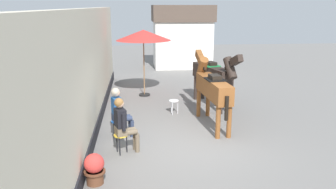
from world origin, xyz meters
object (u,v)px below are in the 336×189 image
(flower_planter_near, at_px, (94,168))
(cafe_parasol, at_px, (143,36))
(saddled_horse_near, at_px, (212,87))
(seated_visitor_near, at_px, (123,122))
(spare_stool_white, at_px, (174,102))
(seated_visitor_far, at_px, (119,110))
(saddled_horse_far, at_px, (214,74))

(flower_planter_near, relative_size, cafe_parasol, 0.25)
(saddled_horse_near, bearing_deg, flower_planter_near, -133.33)
(seated_visitor_near, distance_m, spare_stool_white, 3.38)
(flower_planter_near, bearing_deg, cafe_parasol, 80.27)
(seated_visitor_far, height_order, flower_planter_near, seated_visitor_far)
(seated_visitor_near, distance_m, saddled_horse_near, 3.14)
(seated_visitor_far, distance_m, cafe_parasol, 4.75)
(seated_visitor_near, xyz_separation_m, spare_stool_white, (1.55, 2.98, -0.38))
(saddled_horse_near, distance_m, spare_stool_white, 1.71)
(seated_visitor_far, xyz_separation_m, flower_planter_near, (-0.40, -2.47, -0.44))
(saddled_horse_far, xyz_separation_m, cafe_parasol, (-2.36, 1.76, 1.20))
(seated_visitor_far, distance_m, spare_stool_white, 2.60)
(cafe_parasol, xyz_separation_m, spare_stool_white, (0.90, -2.46, -1.96))
(seated_visitor_far, relative_size, spare_stool_white, 3.02)
(spare_stool_white, bearing_deg, flower_planter_near, -115.19)
(seated_visitor_near, xyz_separation_m, cafe_parasol, (0.65, 5.44, 1.59))
(seated_visitor_far, height_order, saddled_horse_near, saddled_horse_near)
(saddled_horse_near, xyz_separation_m, flower_planter_near, (-3.07, -3.26, -0.82))
(seated_visitor_far, relative_size, saddled_horse_near, 0.46)
(seated_visitor_near, xyz_separation_m, saddled_horse_near, (2.54, 1.81, 0.38))
(seated_visitor_near, bearing_deg, flower_planter_near, -110.31)
(seated_visitor_near, relative_size, cafe_parasol, 0.54)
(flower_planter_near, bearing_deg, saddled_horse_near, 46.67)
(seated_visitor_near, bearing_deg, cafe_parasol, 83.22)
(saddled_horse_far, xyz_separation_m, spare_stool_white, (-1.46, -0.70, -0.76))
(saddled_horse_near, distance_m, cafe_parasol, 4.26)
(flower_planter_near, relative_size, spare_stool_white, 1.39)
(saddled_horse_far, bearing_deg, seated_visitor_far, -139.79)
(seated_visitor_far, bearing_deg, seated_visitor_near, -82.65)
(saddled_horse_far, relative_size, flower_planter_near, 4.57)
(cafe_parasol, bearing_deg, saddled_horse_far, -36.72)
(saddled_horse_near, relative_size, cafe_parasol, 1.16)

